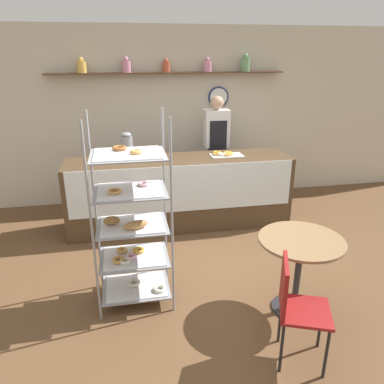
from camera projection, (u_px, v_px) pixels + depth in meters
ground_plane at (200, 278)px, 4.09m from camera, size 14.00×14.00×0.00m
back_wall at (168, 116)px, 5.92m from camera, size 10.00×0.30×2.70m
display_counter at (180, 192)px, 5.20m from camera, size 3.04×0.70×0.97m
pastry_rack at (132, 225)px, 3.48m from camera, size 0.70×0.55×1.84m
person_worker at (216, 147)px, 5.73m from camera, size 0.37×0.23×1.71m
cafe_table at (300, 257)px, 3.40m from camera, size 0.77×0.77×0.75m
cafe_chair at (295, 302)px, 2.85m from camera, size 0.49×0.49×0.87m
coffee_carafe at (127, 147)px, 4.88m from camera, size 0.15×0.15×0.37m
donut_tray_counter at (225, 154)px, 5.15m from camera, size 0.44×0.26×0.05m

